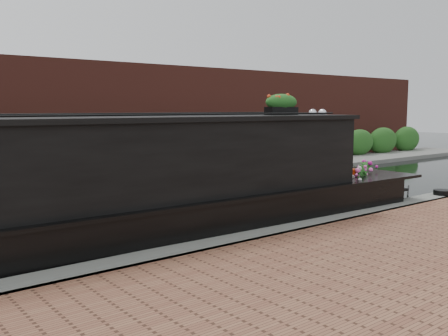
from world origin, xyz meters
TOP-DOWN VIEW (x-y plane):
  - ground at (0.00, 0.00)m, footprint 80.00×80.00m
  - near_bank_coping at (0.00, -3.30)m, footprint 40.00×0.60m
  - far_bank_path at (0.00, 4.20)m, footprint 40.00×2.40m
  - far_hedge at (0.00, 5.10)m, footprint 40.00×1.10m
  - far_brick_wall at (0.00, 7.20)m, footprint 40.00×1.00m
  - narrowboat at (-2.05, -1.96)m, footprint 12.38×2.60m
  - rope_fender at (4.63, -1.96)m, footprint 0.36×0.41m
  - coiled_mooring_rope at (5.32, -3.33)m, footprint 0.43×0.43m

SIDE VIEW (x-z plane):
  - ground at x=0.00m, z-range 0.00..0.00m
  - near_bank_coping at x=0.00m, z-range -0.25..0.25m
  - far_bank_path at x=0.00m, z-range -0.17..0.17m
  - far_hedge at x=0.00m, z-range -1.40..1.40m
  - far_brick_wall at x=0.00m, z-range -4.00..4.00m
  - rope_fender at x=4.63m, z-range 0.00..0.36m
  - coiled_mooring_rope at x=5.32m, z-range 0.25..0.37m
  - narrowboat at x=-2.05m, z-range -0.59..2.31m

